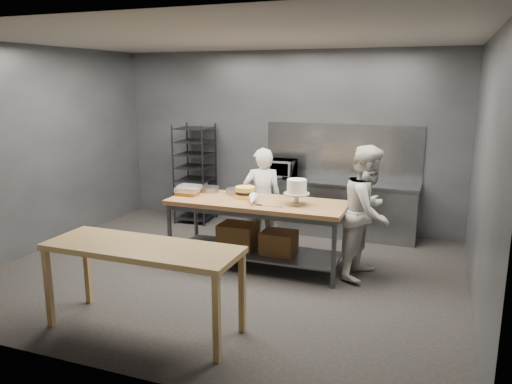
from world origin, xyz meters
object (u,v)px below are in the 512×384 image
work_table (256,225)px  layer_cake (245,192)px  frosted_cake_stand (297,189)px  speed_rack (195,174)px  near_counter (142,254)px  chef_behind (262,200)px  chef_right (368,212)px  microwave (279,168)px

work_table → layer_cake: 0.48m
frosted_cake_stand → layer_cake: bearing=171.7°
speed_rack → layer_cake: (1.63, -1.64, 0.14)m
near_counter → chef_behind: chef_behind is taller
speed_rack → frosted_cake_stand: bearing=-36.2°
chef_behind → chef_right: (1.60, -0.48, 0.08)m
speed_rack → microwave: (1.55, 0.08, 0.19)m
microwave → frosted_cake_stand: 2.02m
microwave → frosted_cake_stand: size_ratio=1.59×
speed_rack → work_table: bearing=-43.3°
chef_behind → chef_right: 1.67m
near_counter → microwave: 3.91m
chef_right → frosted_cake_stand: 0.95m
chef_behind → chef_right: size_ratio=0.90×
microwave → work_table: bearing=-81.4°
chef_behind → microwave: (-0.13, 1.17, 0.27)m
work_table → microwave: bearing=98.6°
chef_behind → speed_rack: bearing=-54.8°
speed_rack → chef_right: (3.29, -1.56, 0.00)m
chef_right → layer_cake: size_ratio=6.30×
microwave → speed_rack: bearing=-177.1°
chef_right → microwave: chef_right is taller
chef_right → layer_cake: bearing=104.1°
microwave → chef_behind: bearing=-83.7°
work_table → frosted_cake_stand: 0.80m
chef_behind → frosted_cake_stand: 1.04m
near_counter → chef_right: 2.94m
chef_behind → layer_cake: size_ratio=5.69×
microwave → layer_cake: size_ratio=1.99×
layer_cake → near_counter: bearing=-96.0°
chef_behind → layer_cake: 0.60m
speed_rack → chef_behind: bearing=-32.9°
work_table → frosted_cake_stand: (0.57, -0.03, 0.56)m
chef_right → frosted_cake_stand: size_ratio=5.05×
frosted_cake_stand → chef_right: bearing=12.1°
near_counter → layer_cake: 2.20m
speed_rack → chef_behind: size_ratio=1.13×
near_counter → chef_right: chef_right is taller
microwave → layer_cake: (0.08, -1.72, -0.05)m
near_counter → microwave: (0.15, 3.90, 0.24)m
work_table → near_counter: bearing=-101.3°
speed_rack → layer_cake: speed_rack is taller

